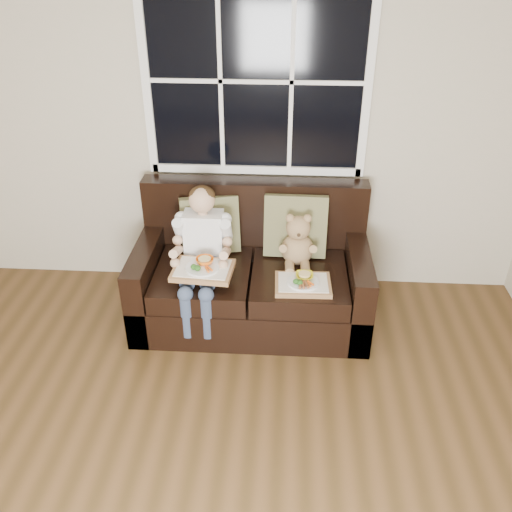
# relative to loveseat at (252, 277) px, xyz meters

# --- Properties ---
(room_walls) EXTENTS (4.52, 5.02, 2.71)m
(room_walls) POSITION_rel_loveseat_xyz_m (-0.16, -2.02, 1.28)
(room_walls) COLOR #BDB69C
(room_walls) RESTS_ON ground
(window_back) EXTENTS (1.62, 0.04, 1.37)m
(window_back) POSITION_rel_loveseat_xyz_m (0.00, 0.46, 1.34)
(window_back) COLOR black
(window_back) RESTS_ON room_walls
(loveseat) EXTENTS (1.70, 0.92, 0.96)m
(loveseat) POSITION_rel_loveseat_xyz_m (0.00, 0.00, 0.00)
(loveseat) COLOR black
(loveseat) RESTS_ON ground
(pillow_left) EXTENTS (0.47, 0.30, 0.44)m
(pillow_left) POSITION_rel_loveseat_xyz_m (-0.32, 0.15, 0.36)
(pillow_left) COLOR olive
(pillow_left) RESTS_ON loveseat
(pillow_right) EXTENTS (0.47, 0.22, 0.48)m
(pillow_right) POSITION_rel_loveseat_xyz_m (0.31, 0.15, 0.37)
(pillow_right) COLOR olive
(pillow_right) RESTS_ON loveseat
(child) EXTENTS (0.41, 0.60, 0.92)m
(child) POSITION_rel_loveseat_xyz_m (-0.35, -0.12, 0.35)
(child) COLOR white
(child) RESTS_ON loveseat
(teddy_bear) EXTENTS (0.24, 0.31, 0.41)m
(teddy_bear) POSITION_rel_loveseat_xyz_m (0.33, 0.00, 0.30)
(teddy_bear) COLOR #A27956
(teddy_bear) RESTS_ON loveseat
(tray_left) EXTENTS (0.43, 0.34, 0.09)m
(tray_left) POSITION_rel_loveseat_xyz_m (-0.31, -0.32, 0.27)
(tray_left) COLOR #9E6B47
(tray_left) RESTS_ON child
(tray_right) EXTENTS (0.39, 0.30, 0.09)m
(tray_right) POSITION_rel_loveseat_xyz_m (0.37, -0.31, 0.17)
(tray_right) COLOR #9E6B47
(tray_right) RESTS_ON loveseat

